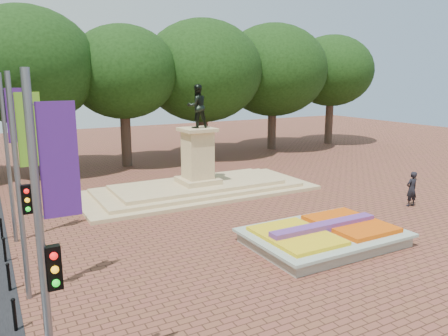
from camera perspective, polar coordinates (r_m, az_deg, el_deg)
name	(u,v)px	position (r m, az deg, el deg)	size (l,w,h in m)	color
ground	(276,233)	(19.78, 6.76, -8.45)	(90.00, 90.00, 0.00)	brown
flower_bed	(324,235)	(18.81, 12.96, -8.55)	(6.30, 4.30, 0.91)	gray
monument	(198,178)	(26.16, -3.43, -1.33)	(14.00, 6.00, 6.40)	tan
tree_row_back	(169,79)	(35.57, -7.18, 11.49)	(44.80, 8.80, 10.43)	#35241D
banner_poles	(23,180)	(14.04, -24.77, -1.43)	(0.88, 11.17, 7.00)	slate
bollard_row	(11,293)	(14.91, -26.03, -14.47)	(0.12, 13.12, 0.98)	black
pedestrian	(412,189)	(25.41, 23.30, -2.53)	(0.69, 0.46, 1.91)	black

